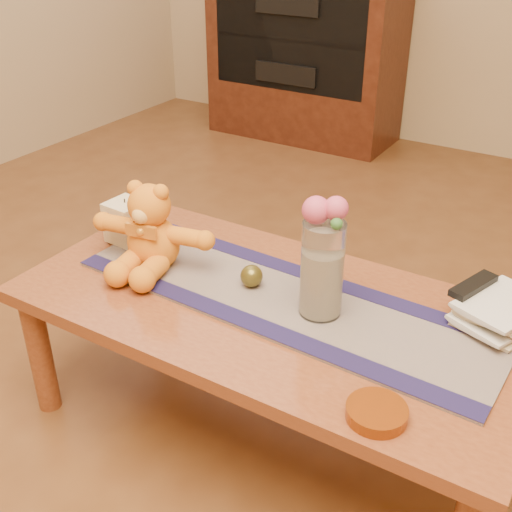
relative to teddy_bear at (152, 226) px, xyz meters
The scene contains 29 objects.
floor 0.70m from the teddy_bear, ahead, with size 5.50×5.50×0.00m, color brown.
coffee_table_top 0.43m from the teddy_bear, ahead, with size 1.40×0.70×0.04m, color brown.
table_leg_fl 0.53m from the teddy_bear, 130.78° to the right, with size 0.07×0.07×0.41m, color brown.
table_leg_bl 0.54m from the teddy_bear, 129.05° to the left, with size 0.07×0.07×0.41m, color brown.
persian_runner 0.44m from the teddy_bear, ahead, with size 1.20×0.35×0.01m, color #181843.
runner_border_near 0.44m from the teddy_bear, 15.19° to the right, with size 1.20×0.06×0.00m, color #1B1642.
runner_border_far 0.47m from the teddy_bear, 23.00° to the left, with size 1.20×0.06×0.00m, color #1B1642.
teddy_bear is the anchor object (origin of this frame).
pillar_candle 0.19m from the teddy_bear, 156.78° to the left, with size 0.11×0.11×0.13m, color beige.
candle_wick 0.18m from the teddy_bear, 156.78° to the left, with size 0.00×0.00×0.01m, color black.
glass_vase 0.53m from the teddy_bear, ahead, with size 0.11×0.11×0.26m, color silver.
potpourri_fill 0.54m from the teddy_bear, ahead, with size 0.09×0.09×0.18m, color beige.
rose_left 0.54m from the teddy_bear, ahead, with size 0.07×0.07×0.07m, color #C54567.
rose_right 0.59m from the teddy_bear, ahead, with size 0.06×0.06×0.06m, color #C54567.
blue_flower_back 0.57m from the teddy_bear, ahead, with size 0.04×0.04×0.04m, color #4A58A2.
blue_flower_side 0.53m from the teddy_bear, ahead, with size 0.04×0.04×0.04m, color #4A58A2.
leaf_sprig 0.59m from the teddy_bear, ahead, with size 0.03×0.03×0.03m, color #33662D.
bronze_ball 0.33m from the teddy_bear, ahead, with size 0.06×0.06×0.06m, color brown.
book_bottom 0.91m from the teddy_bear, 16.01° to the left, with size 0.17×0.22×0.02m, color beige.
book_lower 0.91m from the teddy_bear, 15.62° to the left, with size 0.16×0.22×0.02m, color beige.
book_upper 0.91m from the teddy_bear, 16.38° to the left, with size 0.17×0.22×0.02m, color beige.
book_top 0.91m from the teddy_bear, 15.76° to the left, with size 0.16×0.22×0.02m, color beige.
tv_remote 0.90m from the teddy_bear, 15.48° to the left, with size 0.04×0.16×0.02m, color black.
amber_dish 0.85m from the teddy_bear, 17.50° to the right, with size 0.13×0.13×0.03m, color #BF5914.
media_cabinet 2.62m from the teddy_bear, 107.87° to the left, with size 1.20×0.50×1.10m, color #33140B.
cabinet_cavity 2.39m from the teddy_bear, 109.60° to the left, with size 1.02×0.03×0.61m, color black.
cabinet_shelf 2.47m from the teddy_bear, 108.94° to the left, with size 1.02×0.20×0.03m, color #33140B.
stereo_upper 2.51m from the teddy_bear, 108.79° to the left, with size 0.42×0.28×0.10m, color black.
stereo_lower 2.49m from the teddy_bear, 108.79° to the left, with size 0.42×0.28×0.12m, color black.
Camera 1 is at (0.72, -1.25, 1.41)m, focal length 44.53 mm.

